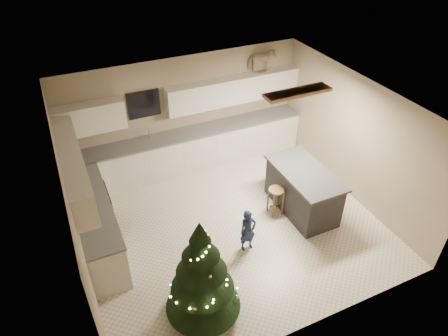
# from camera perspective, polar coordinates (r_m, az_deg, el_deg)

# --- Properties ---
(ground_plane) EXTENTS (5.50, 5.50, 0.00)m
(ground_plane) POSITION_cam_1_polar(r_m,az_deg,el_deg) (8.01, 1.06, -8.03)
(ground_plane) COLOR beige
(room_shell) EXTENTS (5.52, 5.02, 2.61)m
(room_shell) POSITION_cam_1_polar(r_m,az_deg,el_deg) (6.93, 1.38, 2.54)
(room_shell) COLOR #9E937B
(room_shell) RESTS_ON ground_plane
(cabinetry) EXTENTS (5.50, 3.20, 2.00)m
(cabinetry) POSITION_cam_1_polar(r_m,az_deg,el_deg) (8.51, -9.26, 1.01)
(cabinetry) COLOR silver
(cabinetry) RESTS_ON ground_plane
(island) EXTENTS (0.90, 1.70, 0.95)m
(island) POSITION_cam_1_polar(r_m,az_deg,el_deg) (8.20, 11.16, -3.15)
(island) COLOR black
(island) RESTS_ON ground_plane
(bar_stool) EXTENTS (0.31, 0.31, 0.60)m
(bar_stool) POSITION_cam_1_polar(r_m,az_deg,el_deg) (8.05, 7.44, -3.88)
(bar_stool) COLOR brown
(bar_stool) RESTS_ON ground_plane
(christmas_tree) EXTENTS (1.21, 1.17, 1.93)m
(christmas_tree) POSITION_cam_1_polar(r_m,az_deg,el_deg) (6.09, -3.17, -15.52)
(christmas_tree) COLOR #3F2816
(christmas_tree) RESTS_ON ground_plane
(toddler) EXTENTS (0.32, 0.21, 0.87)m
(toddler) POSITION_cam_1_polar(r_m,az_deg,el_deg) (7.27, 3.43, -8.91)
(toddler) COLOR #17203E
(toddler) RESTS_ON ground_plane
(rocking_horse) EXTENTS (0.65, 0.39, 0.54)m
(rocking_horse) POSITION_cam_1_polar(r_m,az_deg,el_deg) (9.30, 5.41, 15.04)
(rocking_horse) COLOR brown
(rocking_horse) RESTS_ON cabinetry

